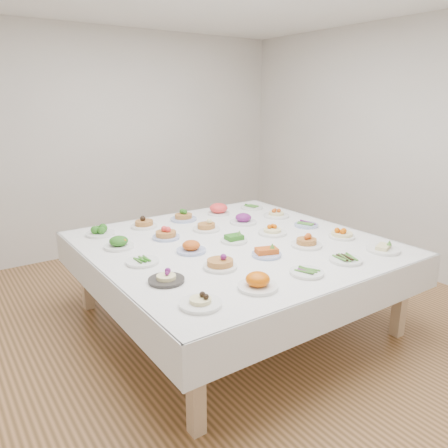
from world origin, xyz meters
TOP-DOWN VIEW (x-y plane):
  - room_envelope at (0.00, 0.00)m, footprint 5.02×5.02m
  - display_table at (0.13, -0.06)m, footprint 2.38×2.38m
  - dish_0 at (-0.75, -0.92)m, footprint 0.26×0.26m
  - dish_1 at (-0.31, -0.92)m, footprint 0.26×0.26m
  - dish_2 at (0.13, -0.93)m, footprint 0.24×0.24m
  - dish_3 at (0.56, -0.92)m, footprint 0.25×0.25m
  - dish_4 at (0.99, -0.94)m, footprint 0.26×0.26m
  - dish_5 at (-0.75, -0.48)m, footprint 0.24×0.24m
  - dish_6 at (-0.31, -0.48)m, footprint 0.27×0.26m
  - dish_7 at (0.14, -0.48)m, footprint 0.23×0.23m
  - dish_8 at (0.57, -0.49)m, footprint 0.27×0.26m
  - dish_9 at (1.00, -0.50)m, footprint 0.25×0.25m
  - dish_10 at (-0.73, -0.07)m, footprint 0.25×0.25m
  - dish_11 at (-0.30, -0.06)m, footprint 0.24×0.24m
  - dish_12 at (0.13, -0.05)m, footprint 0.23×0.23m
  - dish_13 at (0.56, -0.06)m, footprint 0.26×0.26m
  - dish_14 at (1.00, -0.06)m, footprint 0.24×0.23m
  - dish_15 at (-0.74, 0.37)m, footprint 0.25×0.25m
  - dish_16 at (-0.31, 0.37)m, footprint 0.26×0.25m
  - dish_17 at (0.13, 0.38)m, footprint 0.25×0.25m
  - dish_18 at (0.56, 0.38)m, footprint 0.26×0.26m
  - dish_19 at (1.00, 0.38)m, footprint 0.26×0.26m
  - dish_20 at (-0.75, 0.81)m, footprint 0.26×0.26m
  - dish_21 at (-0.31, 0.81)m, footprint 0.24×0.24m
  - dish_22 at (0.12, 0.81)m, footprint 0.26×0.26m
  - dish_23 at (0.55, 0.81)m, footprint 0.23×0.23m
  - dish_24 at (1.01, 0.81)m, footprint 0.24×0.24m

SIDE VIEW (x-z plane):
  - display_table at x=0.13m, z-range 0.31..1.06m
  - dish_2 at x=0.13m, z-range 0.74..0.80m
  - dish_24 at x=1.01m, z-range 0.74..0.80m
  - dish_10 at x=-0.73m, z-range 0.74..0.80m
  - dish_3 at x=0.56m, z-range 0.75..0.80m
  - dish_14 at x=1.00m, z-range 0.75..0.80m
  - dish_7 at x=0.14m, z-range 0.74..0.84m
  - dish_12 at x=0.13m, z-range 0.74..0.84m
  - dish_4 at x=0.99m, z-range 0.74..0.86m
  - dish_0 at x=-0.75m, z-range 0.74..0.86m
  - dish_5 at x=-0.75m, z-range 0.74..0.86m
  - dish_20 at x=-0.75m, z-range 0.75..0.86m
  - dish_11 at x=-0.30m, z-range 0.74..0.87m
  - dish_18 at x=0.56m, z-range 0.74..0.87m
  - dish_13 at x=0.56m, z-range 0.74..0.87m
  - dish_19 at x=1.00m, z-range 0.74..0.88m
  - dish_9 at x=1.00m, z-range 0.75..0.88m
  - dish_21 at x=-0.31m, z-range 0.75..0.89m
  - dish_23 at x=0.55m, z-range 0.75..0.89m
  - dish_1 at x=-0.31m, z-range 0.75..0.89m
  - dish_15 at x=-0.74m, z-range 0.75..0.89m
  - dish_16 at x=-0.31m, z-range 0.75..0.90m
  - dish_8 at x=0.57m, z-range 0.75..0.90m
  - dish_17 at x=0.13m, z-range 0.75..0.90m
  - dish_6 at x=-0.31m, z-range 0.75..0.90m
  - dish_22 at x=0.12m, z-range 0.75..0.90m
  - room_envelope at x=0.00m, z-range 0.43..3.24m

